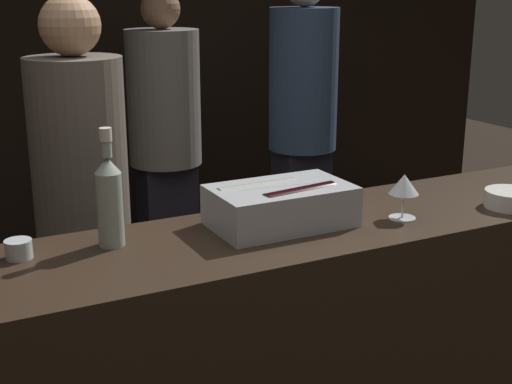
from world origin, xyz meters
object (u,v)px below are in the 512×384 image
bowl_white (510,198)px  person_in_hoodie (165,134)px  person_blond_tee (83,209)px  candle_votive (19,249)px  white_wine_bottle (109,197)px  wine_glass (404,186)px  person_grey_polo (303,119)px  ice_bin_with_bottles (281,204)px

bowl_white → person_in_hoodie: bearing=102.3°
person_in_hoodie → person_blond_tee: person_in_hoodie is taller
bowl_white → candle_votive: bearing=170.1°
candle_votive → person_blond_tee: size_ratio=0.04×
candle_votive → person_in_hoodie: (1.06, 1.79, -0.12)m
candle_votive → person_in_hoodie: size_ratio=0.04×
bowl_white → white_wine_bottle: size_ratio=0.49×
wine_glass → person_in_hoodie: 2.00m
wine_glass → candle_votive: (-1.12, 0.20, -0.08)m
candle_votive → bowl_white: bearing=-9.9°
person_in_hoodie → bowl_white: bearing=-72.9°
bowl_white → person_grey_polo: bearing=81.3°
wine_glass → person_in_hoodie: (-0.06, 1.99, -0.20)m
bowl_white → wine_glass: bearing=170.3°
wine_glass → person_grey_polo: 1.85m
wine_glass → candle_votive: 1.14m
ice_bin_with_bottles → candle_votive: 0.76m
ice_bin_with_bottles → candle_votive: ice_bin_with_bottles is taller
ice_bin_with_bottles → person_grey_polo: 1.91m
wine_glass → person_blond_tee: size_ratio=0.08×
bowl_white → person_in_hoodie: person_in_hoodie is taller
bowl_white → wine_glass: (-0.39, 0.07, 0.08)m
candle_votive → person_blond_tee: bearing=62.8°
candle_votive → person_blond_tee: person_blond_tee is taller
white_wine_bottle → person_grey_polo: person_grey_polo is taller
bowl_white → wine_glass: wine_glass is taller
person_in_hoodie → ice_bin_with_bottles: bearing=-94.6°
person_in_hoodie → candle_votive: bearing=-115.9°
wine_glass → white_wine_bottle: (-0.87, 0.18, 0.03)m
bowl_white → candle_votive: 1.53m
ice_bin_with_bottles → bowl_white: bearing=-13.7°
wine_glass → bowl_white: bearing=-9.7°
bowl_white → candle_votive: bowl_white is taller
ice_bin_with_bottles → person_in_hoodie: 1.90m
white_wine_bottle → person_grey_polo: (1.54, 1.54, -0.16)m
bowl_white → white_wine_bottle: white_wine_bottle is taller
white_wine_bottle → wine_glass: bearing=-11.7°
wine_glass → person_in_hoodie: size_ratio=0.08×
person_grey_polo → wine_glass: bearing=53.6°
wine_glass → person_in_hoodie: bearing=91.7°
ice_bin_with_bottles → white_wine_bottle: white_wine_bottle is taller
person_in_hoodie → person_grey_polo: 0.77m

